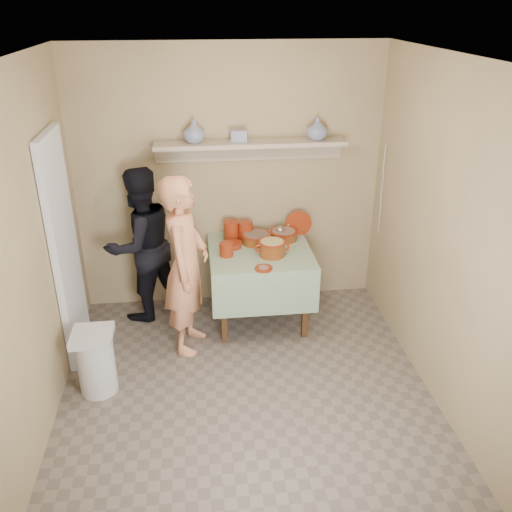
{
  "coord_description": "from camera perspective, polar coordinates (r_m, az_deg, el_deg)",
  "views": [
    {
      "loc": [
        -0.33,
        -3.37,
        2.94
      ],
      "look_at": [
        0.15,
        0.75,
        0.95
      ],
      "focal_mm": 38.0,
      "sensor_mm": 36.0,
      "label": 1
    }
  ],
  "objects": [
    {
      "name": "trash_bin",
      "position": [
        4.63,
        -16.5,
        -10.59
      ],
      "size": [
        0.32,
        0.32,
        0.56
      ],
      "color": "silver",
      "rests_on": "ground"
    },
    {
      "name": "person_cook",
      "position": [
        4.76,
        -7.37,
        -1.04
      ],
      "size": [
        0.52,
        0.67,
        1.64
      ],
      "primitive_type": "imported",
      "rotation": [
        0.0,
        0.0,
        1.34
      ],
      "color": "tan",
      "rests_on": "ground"
    },
    {
      "name": "front_plate",
      "position": [
        4.79,
        0.81,
        -1.3
      ],
      "size": [
        0.16,
        0.16,
        0.03
      ],
      "color": "maroon",
      "rests_on": "serving_table"
    },
    {
      "name": "propped_lid",
      "position": [
        5.47,
        4.5,
        3.42
      ],
      "size": [
        0.26,
        0.05,
        0.26
      ],
      "primitive_type": "cylinder",
      "rotation": [
        1.53,
        0.0,
        -0.08
      ],
      "color": "maroon",
      "rests_on": "serving_table"
    },
    {
      "name": "serving_table",
      "position": [
        5.22,
        0.41,
        -0.5
      ],
      "size": [
        0.97,
        0.97,
        0.76
      ],
      "color": "#4C2D16",
      "rests_on": "ground"
    },
    {
      "name": "electrical_cord",
      "position": [
        5.44,
        13.11,
        6.86
      ],
      "size": [
        0.01,
        0.05,
        0.9
      ],
      "color": "silver",
      "rests_on": "wall_shelf"
    },
    {
      "name": "ladle",
      "position": [
        5.33,
        2.58,
        2.77
      ],
      "size": [
        0.08,
        0.26,
        0.19
      ],
      "color": "silver",
      "rests_on": "cazuela_meat_b"
    },
    {
      "name": "plate_stack_a",
      "position": [
        5.35,
        -2.63,
        2.69
      ],
      "size": [
        0.15,
        0.15,
        0.2
      ],
      "primitive_type": "cylinder",
      "color": "maroon",
      "rests_on": "serving_table"
    },
    {
      "name": "person_helper",
      "position": [
        5.36,
        -12.02,
        1.15
      ],
      "size": [
        0.95,
        0.92,
        1.54
      ],
      "primitive_type": "imported",
      "rotation": [
        0.0,
        0.0,
        -2.5
      ],
      "color": "black",
      "rests_on": "ground"
    },
    {
      "name": "cazuela_meat_a",
      "position": [
        5.29,
        0.01,
        1.98
      ],
      "size": [
        0.3,
        0.3,
        0.1
      ],
      "color": "#60270C",
      "rests_on": "serving_table"
    },
    {
      "name": "wall_shelf",
      "position": [
        5.21,
        -0.62,
        11.54
      ],
      "size": [
        1.8,
        0.25,
        0.21
      ],
      "color": "tan",
      "rests_on": "room_shell"
    },
    {
      "name": "empty_bowl",
      "position": [
        5.21,
        -2.5,
        1.2
      ],
      "size": [
        0.18,
        0.18,
        0.05
      ],
      "primitive_type": "cylinder",
      "color": "maroon",
      "rests_on": "serving_table"
    },
    {
      "name": "vase_left",
      "position": [
        5.13,
        -6.54,
        12.9
      ],
      "size": [
        0.24,
        0.24,
        0.21
      ],
      "primitive_type": "imported",
      "rotation": [
        0.0,
        0.0,
        0.19
      ],
      "color": "navy",
      "rests_on": "wall_shelf"
    },
    {
      "name": "ground",
      "position": [
        4.48,
        -0.82,
        -15.34
      ],
      "size": [
        3.5,
        3.5,
        0.0
      ],
      "primitive_type": "plane",
      "color": "#6D6056",
      "rests_on": "ground"
    },
    {
      "name": "room_shell",
      "position": [
        3.64,
        -0.98,
        4.2
      ],
      "size": [
        3.04,
        3.54,
        2.62
      ],
      "color": "tan",
      "rests_on": "ground"
    },
    {
      "name": "bowl_stack",
      "position": [
        5.02,
        -3.12,
        0.7
      ],
      "size": [
        0.13,
        0.13,
        0.13
      ],
      "primitive_type": "cylinder",
      "color": "maroon",
      "rests_on": "serving_table"
    },
    {
      "name": "vase_right",
      "position": [
        5.24,
        6.46,
        13.16
      ],
      "size": [
        0.22,
        0.22,
        0.21
      ],
      "primitive_type": "imported",
      "rotation": [
        0.0,
        0.0,
        -0.1
      ],
      "color": "navy",
      "rests_on": "wall_shelf"
    },
    {
      "name": "cazuela_rice",
      "position": [
        5.02,
        1.71,
        0.95
      ],
      "size": [
        0.33,
        0.25,
        0.14
      ],
      "color": "#60270C",
      "rests_on": "serving_table"
    },
    {
      "name": "ceramic_box",
      "position": [
        5.15,
        -1.77,
        12.53
      ],
      "size": [
        0.16,
        0.13,
        0.11
      ],
      "primitive_type": "cube",
      "rotation": [
        0.0,
        0.0,
        -0.15
      ],
      "color": "navy",
      "rests_on": "wall_shelf"
    },
    {
      "name": "plate_stack_b",
      "position": [
        5.37,
        -1.11,
        2.7
      ],
      "size": [
        0.15,
        0.15,
        0.18
      ],
      "primitive_type": "cylinder",
      "color": "maroon",
      "rests_on": "serving_table"
    },
    {
      "name": "cazuela_meat_b",
      "position": [
        5.36,
        2.92,
        2.3
      ],
      "size": [
        0.28,
        0.28,
        0.1
      ],
      "color": "#60270C",
      "rests_on": "serving_table"
    },
    {
      "name": "tile_panel",
      "position": [
        4.87,
        -19.47,
        0.59
      ],
      "size": [
        0.06,
        0.7,
        2.0
      ],
      "primitive_type": "cube",
      "color": "silver",
      "rests_on": "ground"
    }
  ]
}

